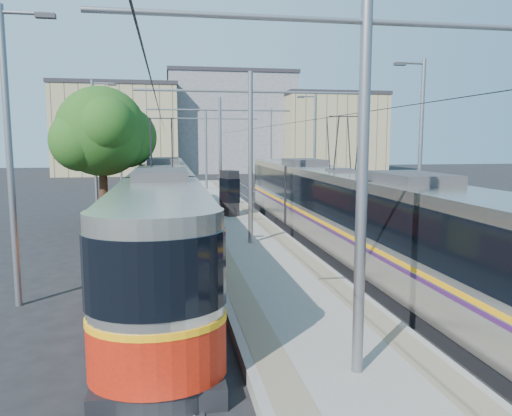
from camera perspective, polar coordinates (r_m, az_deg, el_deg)
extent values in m
plane|color=black|center=(13.48, 5.07, -11.93)|extent=(160.00, 160.00, 0.00)
cube|color=gray|center=(29.77, -3.45, -0.82)|extent=(4.00, 50.00, 0.30)
cube|color=gray|center=(29.62, -6.24, -0.59)|extent=(0.70, 50.00, 0.01)
cube|color=gray|center=(29.95, -0.69, -0.46)|extent=(0.70, 50.00, 0.01)
cube|color=gray|center=(29.62, -11.77, -1.27)|extent=(0.07, 70.00, 0.03)
cube|color=gray|center=(29.61, -9.00, -1.21)|extent=(0.07, 70.00, 0.03)
cube|color=gray|center=(30.25, 1.99, -0.93)|extent=(0.07, 70.00, 0.03)
cube|color=gray|center=(30.58, 4.62, -0.86)|extent=(0.07, 70.00, 0.03)
cube|color=silver|center=(10.30, -10.95, -18.43)|extent=(1.20, 5.00, 0.01)
cube|color=black|center=(22.69, -10.48, -3.46)|extent=(2.30, 28.95, 0.40)
cube|color=#B8B4A9|center=(22.44, -10.58, 0.68)|extent=(2.40, 27.35, 2.90)
cube|color=black|center=(22.38, -10.61, 1.95)|extent=(2.43, 27.35, 1.30)
cube|color=orange|center=(22.49, -10.56, -0.33)|extent=(2.43, 27.35, 0.12)
cube|color=#B81B0A|center=(22.56, -10.53, -1.59)|extent=(2.42, 27.35, 1.10)
cube|color=#2D2D30|center=(22.30, -10.68, 4.77)|extent=(1.68, 3.00, 0.30)
cube|color=black|center=(20.93, 9.64, -4.37)|extent=(2.30, 28.68, 0.40)
cube|color=#A7A199|center=(20.65, 9.74, 0.11)|extent=(2.40, 27.08, 2.90)
cube|color=black|center=(20.59, 9.77, 1.49)|extent=(2.43, 27.08, 1.30)
cube|color=orange|center=(20.71, 9.71, -0.99)|extent=(2.43, 27.08, 0.12)
cube|color=#371448|center=(20.73, 9.71, -1.40)|extent=(2.43, 27.08, 0.10)
cube|color=#2D2D30|center=(20.51, 9.84, 4.55)|extent=(1.68, 3.00, 0.30)
cylinder|color=slate|center=(8.94, 12.04, 2.93)|extent=(0.20, 0.20, 7.00)
cylinder|color=slate|center=(9.14, 12.54, 20.06)|extent=(9.20, 0.10, 0.10)
cylinder|color=slate|center=(20.55, -0.63, 5.64)|extent=(0.20, 0.20, 7.00)
cylinder|color=slate|center=(20.63, -0.64, 13.16)|extent=(9.20, 0.10, 0.10)
cylinder|color=slate|center=(32.44, -4.11, 6.34)|extent=(0.20, 0.20, 7.00)
cylinder|color=slate|center=(32.50, -4.16, 11.11)|extent=(9.20, 0.10, 0.10)
cylinder|color=slate|center=(44.39, -5.73, 6.66)|extent=(0.20, 0.20, 7.00)
cylinder|color=slate|center=(44.43, -5.77, 10.14)|extent=(9.20, 0.10, 0.10)
cylinder|color=black|center=(29.28, -10.65, 9.52)|extent=(0.02, 70.00, 0.02)
cylinder|color=black|center=(30.09, 3.39, 9.58)|extent=(0.02, 70.00, 0.02)
cylinder|color=slate|center=(14.86, -26.32, 4.88)|extent=(0.18, 0.18, 8.00)
cube|color=#2D2D30|center=(14.94, -22.92, 19.58)|extent=(0.50, 0.22, 0.12)
cylinder|color=slate|center=(30.55, -17.93, 6.29)|extent=(0.18, 0.18, 8.00)
cube|color=#2D2D30|center=(30.59, -16.13, 13.40)|extent=(0.50, 0.22, 0.12)
cylinder|color=slate|center=(46.45, -15.25, 6.72)|extent=(0.18, 0.18, 8.00)
cube|color=#2D2D30|center=(46.48, -14.03, 11.39)|extent=(0.50, 0.22, 0.12)
cylinder|color=slate|center=(22.99, 18.25, 5.97)|extent=(0.18, 0.18, 8.00)
cube|color=#2D2D30|center=(22.72, 16.12, 15.53)|extent=(0.50, 0.22, 0.12)
cylinder|color=slate|center=(37.85, 6.69, 6.79)|extent=(0.18, 0.18, 8.00)
cube|color=#2D2D30|center=(37.69, 5.14, 12.51)|extent=(0.50, 0.22, 0.12)
cylinder|color=slate|center=(53.38, 1.73, 7.06)|extent=(0.18, 0.18, 8.00)
cube|color=#2D2D30|center=(53.26, 0.56, 11.10)|extent=(0.50, 0.22, 0.12)
cube|color=black|center=(28.50, -3.03, 1.72)|extent=(1.01, 1.28, 2.58)
cube|color=black|center=(28.48, -3.03, 2.06)|extent=(1.07, 1.34, 1.35)
cylinder|color=#382314|center=(26.92, -16.96, 0.89)|extent=(0.42, 0.42, 3.03)
sphere|color=#1C4112|center=(26.75, -17.25, 8.35)|extent=(4.54, 4.54, 4.54)
sphere|color=#1C4112|center=(27.39, -14.66, 7.83)|extent=(3.21, 3.21, 3.21)
cube|color=tan|center=(72.58, -15.44, 8.42)|extent=(16.00, 12.00, 11.77)
cube|color=#262328|center=(72.95, -15.62, 13.24)|extent=(16.32, 12.24, 0.50)
cube|color=gray|center=(76.87, -3.07, 9.46)|extent=(18.00, 14.00, 14.03)
cube|color=#262328|center=(77.45, -3.11, 14.84)|extent=(18.36, 14.28, 0.50)
cube|color=tan|center=(74.05, 8.45, 8.25)|extent=(14.00, 10.00, 10.89)
cube|color=#262328|center=(74.34, 8.54, 12.64)|extent=(14.28, 10.20, 0.50)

